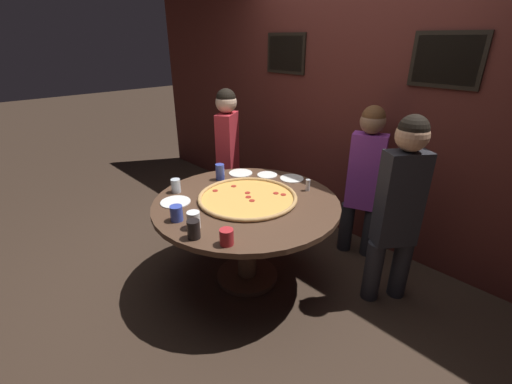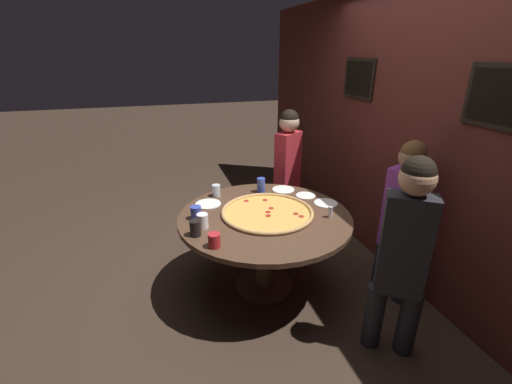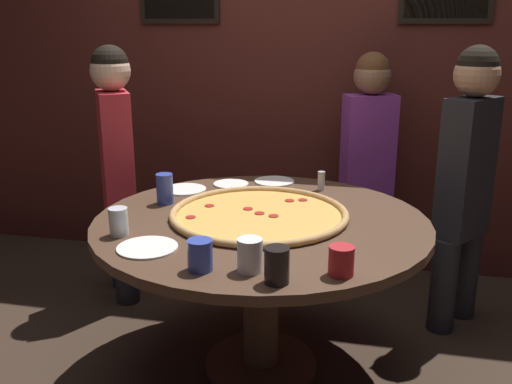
{
  "view_description": "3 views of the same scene",
  "coord_description": "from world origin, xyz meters",
  "px_view_note": "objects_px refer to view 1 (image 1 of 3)",
  "views": [
    {
      "loc": [
        1.8,
        -1.59,
        1.9
      ],
      "look_at": [
        0.04,
        0.06,
        0.81
      ],
      "focal_mm": 24.0,
      "sensor_mm": 36.0,
      "label": 1
    },
    {
      "loc": [
        2.45,
        -0.83,
        2.02
      ],
      "look_at": [
        -0.01,
        -0.08,
        0.95
      ],
      "focal_mm": 24.0,
      "sensor_mm": 36.0,
      "label": 2
    },
    {
      "loc": [
        0.48,
        -2.28,
        1.56
      ],
      "look_at": [
        -0.04,
        0.06,
        0.84
      ],
      "focal_mm": 40.0,
      "sensor_mm": 36.0,
      "label": 3
    }
  ],
  "objects_px": {
    "drink_cup_far_left": "(227,237)",
    "diner_centre_back": "(399,203)",
    "diner_far_right": "(365,175)",
    "drink_cup_by_shaker": "(176,213)",
    "diner_side_left": "(228,149)",
    "drink_cup_centre_back": "(194,229)",
    "drink_cup_far_right": "(194,220)",
    "condiment_shaker": "(308,185)",
    "white_plate_near_front": "(241,173)",
    "white_plate_far_back": "(292,178)",
    "giant_pizza": "(248,197)",
    "drink_cup_front_edge": "(176,186)",
    "white_plate_left_side": "(267,175)",
    "drink_cup_near_left": "(220,172)",
    "dining_table": "(247,217)",
    "white_plate_right_side": "(175,202)"
  },
  "relations": [
    {
      "from": "drink_cup_centre_back",
      "to": "drink_cup_near_left",
      "type": "bearing_deg",
      "value": 132.57
    },
    {
      "from": "drink_cup_by_shaker",
      "to": "white_plate_near_front",
      "type": "bearing_deg",
      "value": 112.49
    },
    {
      "from": "white_plate_near_front",
      "to": "condiment_shaker",
      "type": "distance_m",
      "value": 0.69
    },
    {
      "from": "drink_cup_front_edge",
      "to": "condiment_shaker",
      "type": "height_order",
      "value": "drink_cup_front_edge"
    },
    {
      "from": "drink_cup_front_edge",
      "to": "drink_cup_far_left",
      "type": "relative_size",
      "value": 1.11
    },
    {
      "from": "drink_cup_front_edge",
      "to": "white_plate_left_side",
      "type": "relative_size",
      "value": 0.62
    },
    {
      "from": "condiment_shaker",
      "to": "diner_centre_back",
      "type": "bearing_deg",
      "value": 11.46
    },
    {
      "from": "white_plate_left_side",
      "to": "white_plate_near_front",
      "type": "relative_size",
      "value": 0.84
    },
    {
      "from": "drink_cup_by_shaker",
      "to": "diner_centre_back",
      "type": "xyz_separation_m",
      "value": [
        1.01,
        1.21,
        0.03
      ]
    },
    {
      "from": "drink_cup_far_left",
      "to": "diner_far_right",
      "type": "xyz_separation_m",
      "value": [
        0.04,
        1.54,
        0.0
      ]
    },
    {
      "from": "drink_cup_far_left",
      "to": "condiment_shaker",
      "type": "xyz_separation_m",
      "value": [
        -0.18,
        1.0,
        -0.0
      ]
    },
    {
      "from": "drink_cup_by_shaker",
      "to": "condiment_shaker",
      "type": "bearing_deg",
      "value": 74.28
    },
    {
      "from": "giant_pizza",
      "to": "drink_cup_by_shaker",
      "type": "relative_size",
      "value": 7.2
    },
    {
      "from": "dining_table",
      "to": "drink_cup_front_edge",
      "type": "bearing_deg",
      "value": -148.63
    },
    {
      "from": "drink_cup_by_shaker",
      "to": "drink_cup_far_left",
      "type": "bearing_deg",
      "value": 7.49
    },
    {
      "from": "drink_cup_centre_back",
      "to": "diner_side_left",
      "type": "xyz_separation_m",
      "value": [
        -1.13,
        1.19,
        0.02
      ]
    },
    {
      "from": "diner_side_left",
      "to": "diner_centre_back",
      "type": "height_order",
      "value": "diner_centre_back"
    },
    {
      "from": "white_plate_far_back",
      "to": "diner_side_left",
      "type": "distance_m",
      "value": 0.9
    },
    {
      "from": "white_plate_far_back",
      "to": "diner_far_right",
      "type": "bearing_deg",
      "value": 42.86
    },
    {
      "from": "white_plate_near_front",
      "to": "drink_cup_far_right",
      "type": "bearing_deg",
      "value": -58.3
    },
    {
      "from": "drink_cup_far_right",
      "to": "drink_cup_far_left",
      "type": "distance_m",
      "value": 0.31
    },
    {
      "from": "drink_cup_front_edge",
      "to": "diner_far_right",
      "type": "xyz_separation_m",
      "value": [
        0.93,
        1.35,
        -0.0
      ]
    },
    {
      "from": "diner_far_right",
      "to": "diner_side_left",
      "type": "relative_size",
      "value": 0.97
    },
    {
      "from": "dining_table",
      "to": "diner_centre_back",
      "type": "relative_size",
      "value": 1.0
    },
    {
      "from": "drink_cup_far_left",
      "to": "white_plate_near_front",
      "type": "relative_size",
      "value": 0.47
    },
    {
      "from": "drink_cup_near_left",
      "to": "diner_side_left",
      "type": "relative_size",
      "value": 0.1
    },
    {
      "from": "diner_far_right",
      "to": "diner_centre_back",
      "type": "relative_size",
      "value": 0.96
    },
    {
      "from": "white_plate_near_front",
      "to": "white_plate_far_back",
      "type": "bearing_deg",
      "value": 30.82
    },
    {
      "from": "dining_table",
      "to": "drink_cup_by_shaker",
      "type": "xyz_separation_m",
      "value": [
        -0.09,
        -0.56,
        0.2
      ]
    },
    {
      "from": "diner_far_right",
      "to": "drink_cup_by_shaker",
      "type": "bearing_deg",
      "value": 50.31
    },
    {
      "from": "giant_pizza",
      "to": "drink_cup_centre_back",
      "type": "relative_size",
      "value": 6.41
    },
    {
      "from": "drink_cup_by_shaker",
      "to": "white_plate_near_front",
      "type": "relative_size",
      "value": 0.5
    },
    {
      "from": "drink_cup_by_shaker",
      "to": "white_plate_right_side",
      "type": "distance_m",
      "value": 0.3
    },
    {
      "from": "condiment_shaker",
      "to": "diner_far_right",
      "type": "xyz_separation_m",
      "value": [
        0.21,
        0.54,
        0.01
      ]
    },
    {
      "from": "drink_cup_centre_back",
      "to": "white_plate_near_front",
      "type": "distance_m",
      "value": 1.16
    },
    {
      "from": "drink_cup_near_left",
      "to": "white_plate_near_front",
      "type": "bearing_deg",
      "value": 86.19
    },
    {
      "from": "condiment_shaker",
      "to": "drink_cup_far_right",
      "type": "bearing_deg",
      "value": -97.22
    },
    {
      "from": "drink_cup_far_left",
      "to": "diner_centre_back",
      "type": "relative_size",
      "value": 0.07
    },
    {
      "from": "giant_pizza",
      "to": "drink_cup_near_left",
      "type": "distance_m",
      "value": 0.48
    },
    {
      "from": "drink_cup_far_right",
      "to": "drink_cup_by_shaker",
      "type": "xyz_separation_m",
      "value": [
        -0.17,
        -0.03,
        -0.0
      ]
    },
    {
      "from": "diner_side_left",
      "to": "drink_cup_far_right",
      "type": "bearing_deg",
      "value": -169.13
    },
    {
      "from": "drink_cup_centre_back",
      "to": "diner_far_right",
      "type": "xyz_separation_m",
      "value": [
        0.24,
        1.64,
        -0.01
      ]
    },
    {
      "from": "dining_table",
      "to": "white_plate_near_front",
      "type": "height_order",
      "value": "white_plate_near_front"
    },
    {
      "from": "diner_centre_back",
      "to": "white_plate_near_front",
      "type": "bearing_deg",
      "value": -42.81
    },
    {
      "from": "white_plate_left_side",
      "to": "condiment_shaker",
      "type": "bearing_deg",
      "value": 0.35
    },
    {
      "from": "dining_table",
      "to": "drink_cup_by_shaker",
      "type": "distance_m",
      "value": 0.6
    },
    {
      "from": "drink_cup_near_left",
      "to": "white_plate_near_front",
      "type": "xyz_separation_m",
      "value": [
        0.02,
        0.23,
        -0.07
      ]
    },
    {
      "from": "white_plate_left_side",
      "to": "diner_far_right",
      "type": "xyz_separation_m",
      "value": [
        0.69,
        0.54,
        0.05
      ]
    },
    {
      "from": "dining_table",
      "to": "diner_side_left",
      "type": "relative_size",
      "value": 1.01
    },
    {
      "from": "drink_cup_centre_back",
      "to": "drink_cup_far_right",
      "type": "height_order",
      "value": "drink_cup_centre_back"
    }
  ]
}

